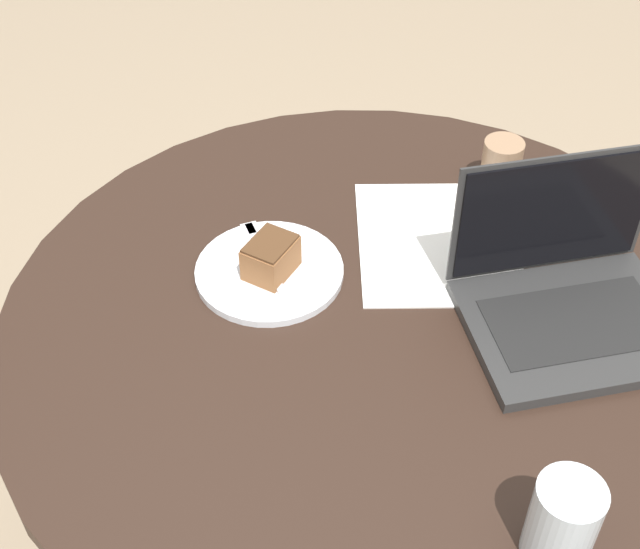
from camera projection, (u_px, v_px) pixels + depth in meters
name	position (u px, v px, depth m)	size (l,w,h in m)	color
dining_table	(369.00, 375.00, 1.38)	(1.09, 1.09, 0.73)	black
paper_document	(437.00, 241.00, 1.41)	(0.32, 0.28, 0.00)	white
plate	(269.00, 271.00, 1.35)	(0.23, 0.23, 0.01)	silver
cake_slice	(271.00, 257.00, 1.32)	(0.10, 0.09, 0.06)	brown
fork	(261.00, 250.00, 1.38)	(0.16, 0.10, 0.00)	silver
coffee_glass	(501.00, 166.00, 1.48)	(0.07, 0.07, 0.09)	#997556
water_glass	(563.00, 522.00, 0.98)	(0.08, 0.08, 0.12)	silver
laptop	(569.00, 299.00, 1.26)	(0.33, 0.36, 0.22)	#2D2D2D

